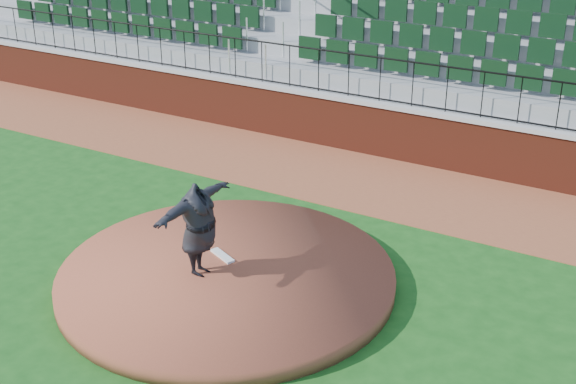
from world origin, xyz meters
name	(u,v)px	position (x,y,z in m)	size (l,w,h in m)	color
ground	(241,300)	(0.00, 0.00, 0.00)	(90.00, 90.00, 0.00)	#164F16
warning_track	(379,183)	(0.00, 5.40, 0.01)	(34.00, 3.20, 0.01)	brown
field_wall	(409,135)	(0.00, 7.00, 0.60)	(34.00, 0.35, 1.20)	maroon
wall_cap	(411,108)	(0.00, 7.00, 1.25)	(34.00, 0.45, 0.10)	#B7B7B7
wall_railing	(413,84)	(0.00, 7.00, 1.80)	(34.00, 0.05, 1.00)	black
seating_stands	(455,38)	(0.00, 9.72, 2.30)	(34.00, 5.10, 4.60)	gray
concourse_wall	(490,2)	(0.00, 12.52, 2.75)	(34.00, 0.50, 5.50)	maroon
pitchers_mound	(227,276)	(-0.48, 0.32, 0.12)	(5.52, 5.52, 0.25)	brown
pitching_rubber	(222,256)	(-0.79, 0.65, 0.27)	(0.56, 0.14, 0.04)	white
pitcher	(199,229)	(-0.78, 0.02, 1.04)	(1.95, 0.53, 1.59)	black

